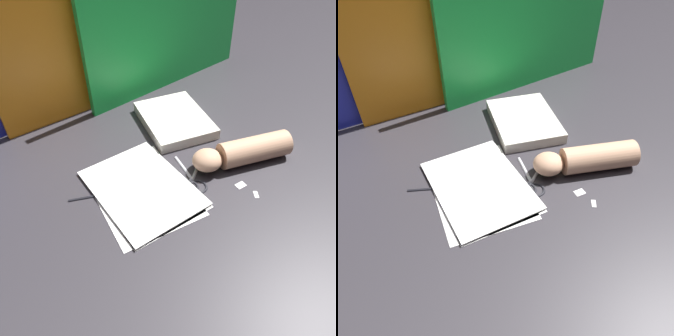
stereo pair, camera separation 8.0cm
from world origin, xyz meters
The scene contains 11 objects.
ground_plane centered at (0.00, 0.00, 0.00)m, with size 6.00×6.00×0.00m, color #2D2B30.
backdrop_panel_left centered at (-0.25, 0.47, 0.23)m, with size 0.86×0.13×0.47m.
backdrop_panel_center centered at (0.00, 0.47, 0.27)m, with size 0.65×0.09×0.53m.
backdrop_panel_right centered at (0.26, 0.47, 0.21)m, with size 0.65×0.13×0.41m.
paper_stack centered at (-0.09, 0.03, 0.00)m, with size 0.24×0.31×0.01m.
book_closed centered at (0.14, 0.23, 0.02)m, with size 0.22×0.27×0.03m.
scissors centered at (0.04, -0.01, 0.00)m, with size 0.14×0.15×0.01m.
hand_forearm centered at (0.20, -0.01, 0.04)m, with size 0.29×0.13×0.07m.
paper_scrap_near centered at (0.14, -0.08, 0.00)m, with size 0.03×0.02×0.00m.
paper_scrap_mid centered at (0.15, -0.13, 0.00)m, with size 0.02×0.03×0.00m.
pen centered at (-0.19, 0.08, 0.00)m, with size 0.12×0.05×0.01m.
Camera 1 is at (-0.33, -0.48, 0.60)m, focal length 35.00 mm.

